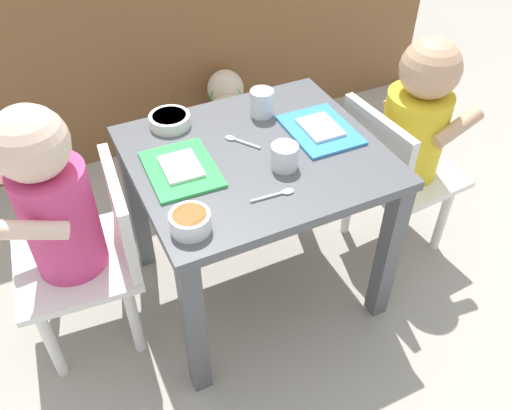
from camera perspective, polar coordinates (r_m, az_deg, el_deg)
The scene contains 14 objects.
ground_plane at distance 1.61m, azimuth -0.00°, elevation -8.20°, with size 7.00×7.00×0.00m, color #9E998E.
kitchen_cabinet_back at distance 2.09m, azimuth -12.39°, elevation 20.32°, with size 2.28×0.36×0.99m, color brown.
dining_table at distance 1.34m, azimuth -0.00°, elevation 2.52°, with size 0.59×0.52×0.48m.
seated_child_left at distance 1.26m, azimuth -19.86°, elevation -0.53°, with size 0.30×0.30×0.70m.
seated_child_right at distance 1.52m, azimuth 16.12°, elevation 7.76°, with size 0.30×0.30×0.67m.
dog at distance 1.93m, azimuth -3.05°, elevation 9.04°, with size 0.28×0.44×0.29m.
food_tray_left at distance 1.24m, azimuth -7.90°, elevation 3.82°, with size 0.16×0.20×0.02m.
food_tray_right at distance 1.36m, azimuth 6.79°, elevation 7.93°, with size 0.16×0.20×0.02m.
water_cup_left at distance 1.23m, azimuth 3.02°, elevation 5.01°, with size 0.06×0.06×0.06m.
water_cup_right at distance 1.41m, azimuth 0.62°, elevation 10.58°, with size 0.06×0.06×0.07m.
cereal_bowl_left_side at distance 1.08m, azimuth -6.97°, elevation -1.73°, with size 0.08×0.08×0.04m.
veggie_bowl_far at distance 1.39m, azimuth -9.10°, elevation 8.87°, with size 0.10×0.10×0.03m.
spoon_by_left_tray at distance 1.32m, azimuth -1.81°, elevation 6.79°, with size 0.07×0.09×0.01m.
spoon_by_right_tray at distance 1.16m, azimuth 2.14°, elevation 1.11°, with size 0.10×0.02×0.01m.
Camera 1 is at (-0.45, -0.93, 1.24)m, focal length 37.88 mm.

